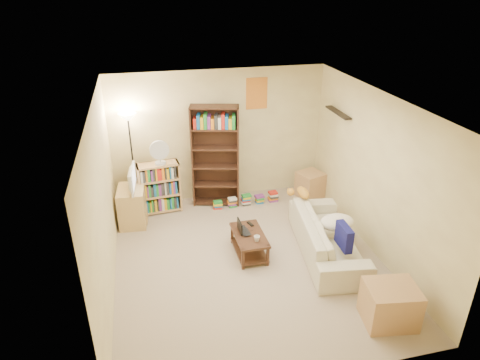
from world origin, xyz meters
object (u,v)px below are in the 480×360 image
at_px(short_bookshelf, 160,188).
at_px(end_cabinet, 390,304).
at_px(mug, 257,239).
at_px(side_table, 310,185).
at_px(desk_fan, 160,152).
at_px(tv_stand, 132,206).
at_px(coffee_table, 249,242).
at_px(floor_lamp, 130,134).
at_px(tabby_cat, 301,192).
at_px(sofa, 327,236).
at_px(television, 129,179).
at_px(tall_bookshelf, 215,154).
at_px(laptop, 247,230).

height_order(short_bookshelf, end_cabinet, short_bookshelf).
bearing_deg(mug, side_table, 48.78).
height_order(desk_fan, end_cabinet, desk_fan).
bearing_deg(mug, tv_stand, 138.86).
height_order(coffee_table, mug, mug).
bearing_deg(end_cabinet, desk_fan, 126.31).
relative_size(floor_lamp, side_table, 3.67).
bearing_deg(end_cabinet, tabby_cat, 97.34).
distance_m(tv_stand, side_table, 3.43).
xyz_separation_m(sofa, tv_stand, (-2.96, 1.62, 0.04)).
xyz_separation_m(tabby_cat, mug, (-0.98, -0.78, -0.27)).
height_order(sofa, mug, sofa).
relative_size(sofa, coffee_table, 2.59).
height_order(sofa, short_bookshelf, short_bookshelf).
bearing_deg(end_cabinet, television, 134.20).
height_order(tv_stand, television, television).
height_order(tabby_cat, side_table, tabby_cat).
relative_size(short_bookshelf, end_cabinet, 1.52).
distance_m(mug, side_table, 2.43).
xyz_separation_m(coffee_table, end_cabinet, (1.35, -1.82, 0.04)).
distance_m(tv_stand, floor_lamp, 1.26).
xyz_separation_m(tall_bookshelf, floor_lamp, (-1.48, 0.12, 0.47)).
xyz_separation_m(sofa, tall_bookshelf, (-1.39, 2.01, 0.72)).
height_order(television, side_table, television).
bearing_deg(mug, laptop, 104.51).
relative_size(laptop, end_cabinet, 0.54).
xyz_separation_m(short_bookshelf, desk_fan, (0.05, -0.05, 0.71)).
xyz_separation_m(mug, side_table, (1.60, 1.82, -0.15)).
bearing_deg(coffee_table, end_cabinet, -53.93).
relative_size(sofa, television, 3.14).
xyz_separation_m(tall_bookshelf, short_bookshelf, (-1.06, -0.06, -0.54)).
bearing_deg(television, side_table, -81.32).
distance_m(tabby_cat, floor_lamp, 3.13).
relative_size(television, end_cabinet, 1.07).
distance_m(coffee_table, end_cabinet, 2.27).
bearing_deg(short_bookshelf, tabby_cat, -31.70).
xyz_separation_m(short_bookshelf, side_table, (2.92, -0.09, -0.23)).
bearing_deg(floor_lamp, desk_fan, -25.51).
xyz_separation_m(side_table, end_cabinet, (-0.31, -3.43, 0.01)).
xyz_separation_m(tall_bookshelf, side_table, (1.86, -0.15, -0.76)).
relative_size(laptop, side_table, 0.67).
relative_size(television, desk_fan, 1.51).
bearing_deg(mug, sofa, -1.58).
bearing_deg(floor_lamp, end_cabinet, -50.71).
height_order(coffee_table, laptop, laptop).
distance_m(sofa, desk_fan, 3.19).
distance_m(desk_fan, floor_lamp, 0.61).
height_order(mug, side_table, side_table).
height_order(television, floor_lamp, floor_lamp).
distance_m(tall_bookshelf, short_bookshelf, 1.19).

